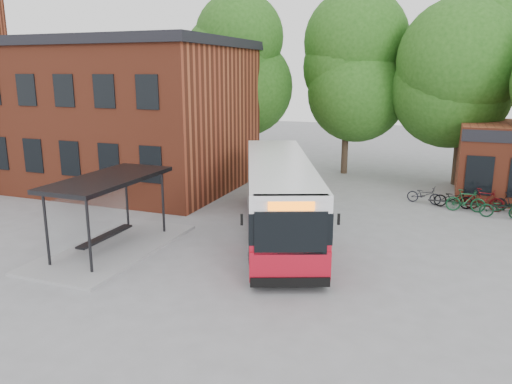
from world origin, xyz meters
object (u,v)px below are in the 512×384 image
(bicycle_2, at_px, (453,198))
(bicycle_4, at_px, (502,208))
(bicycle_5, at_px, (512,203))
(city_bus, at_px, (279,197))
(bicycle_3, at_px, (484,200))
(bicycle_0, at_px, (424,195))
(bicycle_1, at_px, (466,201))
(bus_shelter, at_px, (110,213))

(bicycle_2, bearing_deg, bicycle_4, -117.14)
(bicycle_5, bearing_deg, bicycle_2, 114.38)
(city_bus, bearing_deg, bicycle_3, 17.31)
(bicycle_4, bearing_deg, bicycle_0, 65.28)
(bicycle_5, bearing_deg, bicycle_1, 130.13)
(bus_shelter, xyz_separation_m, bicycle_3, (13.80, 11.16, -0.90))
(city_bus, xyz_separation_m, bicycle_3, (8.45, 6.85, -1.01))
(bus_shelter, height_order, bicycle_5, bus_shelter)
(bicycle_2, relative_size, bicycle_4, 0.97)
(bicycle_1, bearing_deg, bicycle_0, 60.92)
(bus_shelter, distance_m, city_bus, 6.87)
(bicycle_0, distance_m, bicycle_4, 3.86)
(city_bus, bearing_deg, bus_shelter, -162.85)
(bicycle_0, height_order, bicycle_5, bicycle_5)
(bicycle_3, bearing_deg, bicycle_4, -140.36)
(city_bus, distance_m, bicycle_1, 9.92)
(bicycle_0, height_order, bicycle_1, bicycle_1)
(city_bus, distance_m, bicycle_5, 11.98)
(bicycle_4, height_order, bicycle_5, bicycle_4)
(bicycle_0, height_order, bicycle_2, bicycle_2)
(bicycle_3, height_order, bicycle_5, bicycle_3)
(city_bus, height_order, bicycle_1, city_bus)
(city_bus, xyz_separation_m, bicycle_0, (5.60, 7.27, -1.11))
(bicycle_2, bearing_deg, bicycle_0, 78.04)
(bicycle_4, xyz_separation_m, bicycle_5, (0.56, 1.28, -0.01))
(bicycle_2, height_order, bicycle_3, bicycle_3)
(bicycle_1, bearing_deg, bicycle_5, -76.15)
(bicycle_0, bearing_deg, city_bus, 154.35)
(bicycle_2, height_order, bicycle_5, bicycle_5)
(bus_shelter, distance_m, bicycle_0, 15.97)
(bicycle_0, bearing_deg, bicycle_3, -86.52)
(bus_shelter, height_order, bicycle_4, bus_shelter)
(bicycle_1, xyz_separation_m, bicycle_5, (2.10, 0.65, -0.07))
(bicycle_3, distance_m, bicycle_4, 1.34)
(bicycle_1, height_order, bicycle_4, bicycle_1)
(city_bus, xyz_separation_m, bicycle_4, (9.13, 5.69, -1.06))
(bicycle_0, xyz_separation_m, bicycle_2, (1.42, -0.37, 0.03))
(bus_shelter, bearing_deg, bicycle_4, 34.63)
(bicycle_1, relative_size, bicycle_3, 1.00)
(bicycle_2, bearing_deg, bicycle_5, -85.74)
(bicycle_3, xyz_separation_m, bicycle_5, (1.24, 0.12, -0.06))
(bus_shelter, height_order, bicycle_2, bus_shelter)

